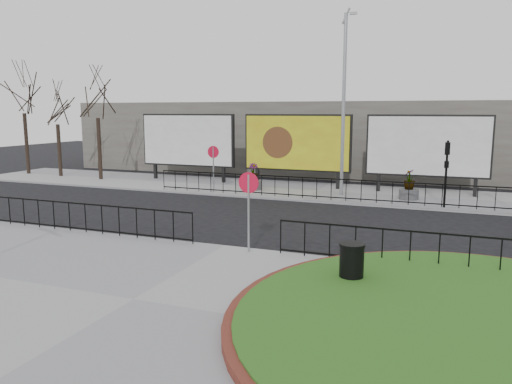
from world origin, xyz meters
The scene contains 22 objects.
ground centered at (0.00, 0.00, 0.00)m, with size 90.00×90.00×0.00m, color black.
pavement_near centered at (0.00, -5.00, 0.06)m, with size 30.00×10.00×0.12m, color gray.
pavement_far centered at (0.00, 12.00, 0.06)m, with size 44.00×6.00×0.12m, color gray.
brick_edge centered at (7.50, -4.00, 0.21)m, with size 10.40×10.40×0.18m, color maroon.
grass_lawn centered at (7.50, -4.00, 0.23)m, with size 10.00×10.00×0.22m, color #1D5416.
railing_near_left centered at (-6.00, -0.30, 0.67)m, with size 10.00×0.10×1.10m, color black, non-canonical shape.
railing_near_right centered at (6.50, -0.30, 0.67)m, with size 9.00×0.10×1.10m, color black, non-canonical shape.
railing_far centered at (1.00, 9.30, 0.67)m, with size 18.00×0.10×1.10m, color black, non-canonical shape.
speed_sign_far centered at (-5.00, 9.40, 1.92)m, with size 0.64×0.07×2.47m.
speed_sign_near centered at (1.00, -0.40, 1.92)m, with size 0.64×0.07×2.47m.
billboard_left centered at (-8.50, 12.97, 2.60)m, with size 6.20×0.31×4.10m.
billboard_mid centered at (-1.50, 12.97, 2.60)m, with size 6.20×0.31×4.10m.
billboard_right centered at (5.50, 12.97, 2.60)m, with size 6.20×0.31×4.10m.
lamp_post centered at (1.51, 11.00, 4.83)m, with size 0.74×0.18×9.23m.
signal_pole_a centered at (6.50, 9.34, 2.10)m, with size 0.22×0.26×3.00m.
tree_left centered at (-14.00, 11.50, 3.62)m, with size 2.00×2.00×7.00m, color #2D2119, non-canonical shape.
tree_mid centered at (-17.50, 11.80, 3.22)m, with size 2.00×2.00×6.20m, color #2D2119, non-canonical shape.
tree_far centered at (-20.50, 12.00, 3.87)m, with size 2.00×2.00×7.50m, color #2D2119, non-canonical shape.
building_backdrop centered at (0.00, 22.00, 2.50)m, with size 40.00×10.00×5.00m, color #6A665C.
litter_bin centered at (4.50, -2.22, 0.66)m, with size 0.64×0.64×1.07m.
planter_a centered at (-3.38, 11.00, 0.65)m, with size 0.94×0.94×1.46m.
planter_c centered at (4.84, 11.00, 0.67)m, with size 0.95×0.95×1.48m.
Camera 1 is at (6.62, -14.18, 4.42)m, focal length 35.00 mm.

